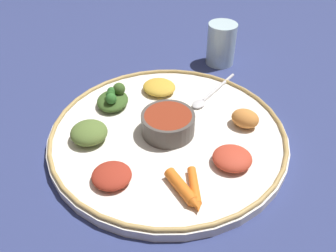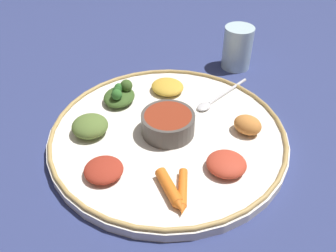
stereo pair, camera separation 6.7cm
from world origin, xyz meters
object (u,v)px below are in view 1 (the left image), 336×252
object	(u,v)px
center_bowl	(168,123)
drinking_glass	(221,46)
spoon	(208,96)
greens_pile	(113,99)
carrot_outer	(195,189)
carrot_near_spoon	(183,189)

from	to	relation	value
center_bowl	drinking_glass	distance (m)	0.33
center_bowl	spoon	size ratio (longest dim) A/B	0.69
center_bowl	drinking_glass	bearing A→B (deg)	160.96
center_bowl	greens_pile	distance (m)	0.14
spoon	greens_pile	size ratio (longest dim) A/B	1.89
greens_pile	drinking_glass	xyz separation A→B (m)	(-0.23, 0.23, 0.01)
greens_pile	carrot_outer	xyz separation A→B (m)	(0.22, 0.17, -0.01)
spoon	carrot_near_spoon	bearing A→B (deg)	-8.64
drinking_glass	center_bowl	bearing A→B (deg)	-19.04
center_bowl	spoon	bearing A→B (deg)	147.89
spoon	greens_pile	world-z (taller)	greens_pile
spoon	greens_pile	xyz separation A→B (m)	(0.04, -0.20, 0.01)
carrot_near_spoon	carrot_outer	size ratio (longest dim) A/B	0.91
greens_pile	carrot_outer	distance (m)	0.28
center_bowl	carrot_near_spoon	world-z (taller)	center_bowl
carrot_near_spoon	carrot_outer	xyz separation A→B (m)	(-0.00, 0.02, -0.00)
center_bowl	greens_pile	world-z (taller)	greens_pile
greens_pile	carrot_near_spoon	distance (m)	0.27
spoon	greens_pile	bearing A→B (deg)	-77.26
carrot_near_spoon	drinking_glass	size ratio (longest dim) A/B	0.77
spoon	carrot_near_spoon	world-z (taller)	carrot_near_spoon
carrot_near_spoon	carrot_outer	distance (m)	0.02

